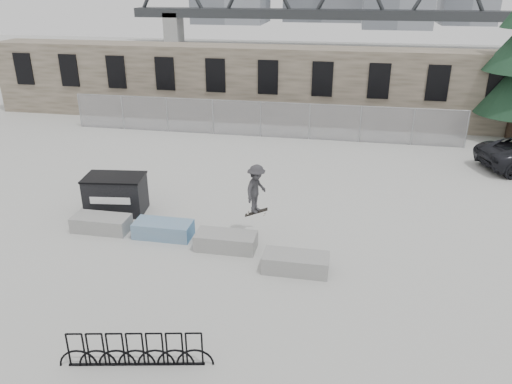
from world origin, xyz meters
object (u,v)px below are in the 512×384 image
planter_center_left (163,229)px  planter_far_left (101,223)px  planter_offset (296,262)px  dumpster (116,194)px  planter_center_right (226,241)px  skateboarder (256,189)px  bike_rack (135,350)px

planter_center_left → planter_far_left: bearing=179.4°
planter_offset → planter_far_left: bearing=169.0°
planter_center_left → planter_offset: size_ratio=1.00×
planter_far_left → dumpster: 1.63m
planter_far_left → dumpster: (-0.13, 1.56, 0.44)m
planter_center_left → planter_offset: same height
planter_center_right → skateboarder: 1.98m
planter_far_left → planter_center_right: bearing=-5.4°
bike_rack → skateboarder: skateboarder is taller
planter_offset → dumpster: bearing=157.9°
planter_center_right → dumpster: bearing=157.3°
bike_rack → skateboarder: size_ratio=1.92×
planter_center_left → bike_rack: (1.61, -6.09, 0.14)m
planter_center_left → bike_rack: 6.30m
bike_rack → planter_center_right: bearing=82.7°
planter_center_left → skateboarder: skateboarder is taller
planter_far_left → skateboarder: (5.51, 0.45, 1.55)m
planter_offset → dumpster: dumpster is taller
planter_offset → dumpster: size_ratio=0.85×
planter_far_left → bike_rack: bike_rack is taller
skateboarder → planter_center_right: bearing=154.7°
planter_far_left → planter_center_left: (2.32, -0.03, 0.00)m
planter_center_left → planter_center_right: bearing=-10.1°
planter_center_left → skateboarder: bearing=8.5°
dumpster → skateboarder: skateboarder is taller
bike_rack → skateboarder: 6.90m
bike_rack → planter_far_left: bearing=122.8°
planter_center_left → skateboarder: (3.19, 0.48, 1.55)m
bike_rack → dumpster: bearing=117.9°
planter_far_left → planter_center_left: size_ratio=1.00×
planter_far_left → planter_center_left: bearing=-0.6°
planter_offset → dumpster: 7.80m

